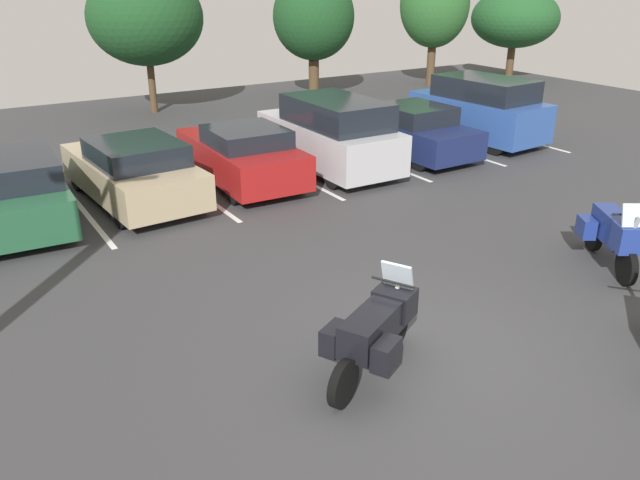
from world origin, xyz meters
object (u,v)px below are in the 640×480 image
(car_navy, at_px, (408,130))
(car_silver, at_px, (331,134))
(car_green, at_px, (14,189))
(car_blue, at_px, (479,110))
(motorcycle_touring, at_px, (375,329))
(motorcycle_second, at_px, (615,233))
(car_red, at_px, (242,155))
(car_tan, at_px, (133,171))

(car_navy, bearing_deg, car_silver, -178.22)
(car_navy, bearing_deg, car_green, 179.78)
(car_blue, bearing_deg, motorcycle_touring, -140.45)
(motorcycle_second, distance_m, car_navy, 8.25)
(motorcycle_second, xyz_separation_m, car_red, (-3.44, 8.11, 0.04))
(motorcycle_second, height_order, car_green, car_green)
(car_green, relative_size, car_red, 1.06)
(motorcycle_second, relative_size, car_navy, 0.41)
(car_tan, relative_size, car_red, 1.07)
(motorcycle_touring, distance_m, car_blue, 13.25)
(motorcycle_touring, distance_m, car_green, 9.02)
(car_tan, xyz_separation_m, car_blue, (10.85, -0.06, 0.27))
(car_tan, relative_size, car_navy, 1.02)
(car_green, xyz_separation_m, car_silver, (7.83, -0.13, 0.21))
(car_silver, bearing_deg, car_tan, 178.02)
(car_green, relative_size, car_silver, 0.99)
(car_red, height_order, car_blue, car_blue)
(motorcycle_touring, bearing_deg, motorcycle_second, 3.68)
(car_tan, xyz_separation_m, car_silver, (5.27, -0.18, 0.23))
(car_red, height_order, car_navy, car_red)
(motorcycle_second, relative_size, car_tan, 0.40)
(motorcycle_second, height_order, car_tan, car_tan)
(motorcycle_touring, bearing_deg, car_blue, 39.55)
(motorcycle_second, xyz_separation_m, car_green, (-8.72, 8.08, 0.07))
(car_red, xyz_separation_m, car_navy, (5.28, -0.07, -0.02))
(motorcycle_touring, relative_size, car_tan, 0.43)
(car_red, xyz_separation_m, car_silver, (2.54, -0.15, 0.24))
(motorcycle_second, height_order, car_red, car_red)
(motorcycle_touring, relative_size, motorcycle_second, 1.07)
(motorcycle_touring, distance_m, car_navy, 11.18)
(car_silver, distance_m, car_blue, 5.57)
(motorcycle_touring, bearing_deg, car_green, 110.68)
(car_red, distance_m, car_silver, 2.55)
(car_green, relative_size, car_tan, 0.99)
(car_navy, bearing_deg, motorcycle_touring, -131.33)
(car_tan, bearing_deg, motorcycle_touring, -85.73)
(car_red, distance_m, car_blue, 8.12)
(car_green, height_order, car_navy, car_green)
(car_blue, bearing_deg, car_silver, -178.74)
(car_tan, distance_m, car_silver, 5.28)
(car_tan, distance_m, car_blue, 10.85)
(motorcycle_second, xyz_separation_m, car_blue, (4.67, 8.08, 0.32))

